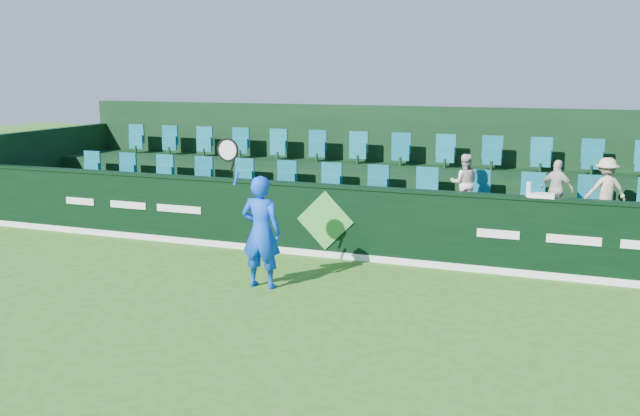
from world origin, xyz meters
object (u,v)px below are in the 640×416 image
at_px(tennis_player, 261,231).
at_px(spectator_right, 606,190).
at_px(spectator_middle, 557,189).
at_px(drinks_bottle, 529,189).
at_px(towel, 541,195).
at_px(spectator_left, 464,183).

relative_size(tennis_player, spectator_right, 2.16).
bearing_deg(spectator_middle, drinks_bottle, 93.46).
relative_size(spectator_middle, spectator_right, 0.93).
distance_m(spectator_middle, spectator_right, 0.81).
bearing_deg(tennis_player, drinks_bottle, 29.31).
relative_size(spectator_middle, towel, 2.48).
xyz_separation_m(spectator_middle, towel, (-0.19, -1.12, 0.06)).
xyz_separation_m(tennis_player, spectator_middle, (4.26, 3.29, 0.41)).
xyz_separation_m(tennis_player, towel, (4.07, 2.17, 0.47)).
distance_m(tennis_player, spectator_right, 6.06).
bearing_deg(drinks_bottle, spectator_middle, 70.31).
xyz_separation_m(spectator_left, drinks_bottle, (1.24, -1.12, 0.13)).
bearing_deg(spectator_right, spectator_left, -22.03).
bearing_deg(spectator_right, towel, 26.28).
bearing_deg(drinks_bottle, spectator_left, 137.92).
xyz_separation_m(tennis_player, spectator_left, (2.62, 3.29, 0.43)).
bearing_deg(drinks_bottle, tennis_player, -150.69).
bearing_deg(tennis_player, spectator_left, 51.44).
bearing_deg(spectator_left, towel, 129.98).
bearing_deg(spectator_right, drinks_bottle, 20.87).
height_order(spectator_middle, drinks_bottle, spectator_middle).
xyz_separation_m(spectator_middle, drinks_bottle, (-0.40, -1.12, 0.15)).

